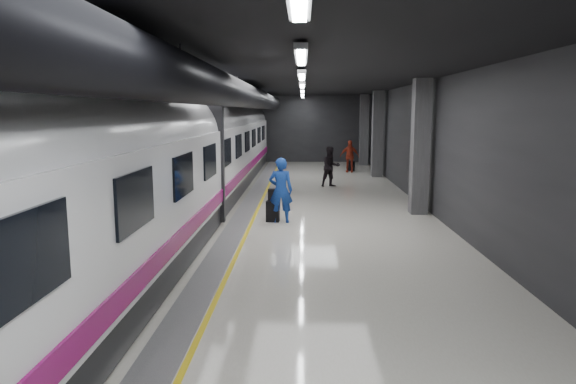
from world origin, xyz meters
TOP-DOWN VIEW (x-y plane):
  - ground at (0.00, 0.00)m, footprint 40.00×40.00m
  - platform_hall at (-0.29, 0.96)m, footprint 10.02×40.02m
  - train at (-3.25, -0.00)m, footprint 3.05×38.00m
  - traveler_main at (-0.04, 0.45)m, footprint 0.74×0.49m
  - suitcase_main at (-0.30, 0.52)m, footprint 0.43×0.30m
  - shoulder_bag at (-0.31, 0.53)m, footprint 0.28×0.15m
  - traveler_far_a at (1.91, 8.18)m, footprint 1.08×0.96m
  - traveler_far_b at (3.29, 14.00)m, footprint 1.11×0.58m
  - suitcase_far at (3.46, 14.57)m, footprint 0.44×0.34m

SIDE VIEW (x-z plane):
  - ground at x=0.00m, z-range 0.00..0.00m
  - suitcase_far at x=3.46m, z-range 0.00..0.57m
  - suitcase_main at x=-0.30m, z-range 0.00..0.67m
  - shoulder_bag at x=-0.31m, z-range 0.67..1.03m
  - traveler_far_b at x=3.29m, z-range 0.00..1.81m
  - traveler_far_a at x=1.91m, z-range 0.00..1.85m
  - traveler_main at x=-0.04m, z-range 0.00..2.03m
  - train at x=-3.25m, z-range 0.04..4.09m
  - platform_hall at x=-0.29m, z-range 1.28..5.79m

